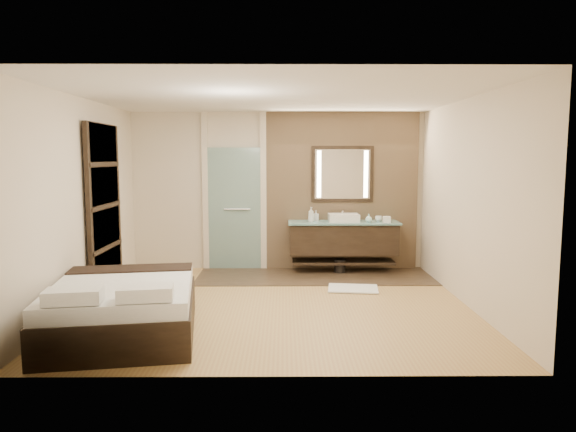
{
  "coord_description": "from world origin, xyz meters",
  "views": [
    {
      "loc": [
        0.1,
        -6.61,
        1.93
      ],
      "look_at": [
        0.16,
        0.6,
        1.11
      ],
      "focal_mm": 32.0,
      "sensor_mm": 36.0,
      "label": 1
    }
  ],
  "objects_px": {
    "bed": "(123,308)",
    "vanity": "(343,238)",
    "mirror_unit": "(342,174)",
    "waste_bin": "(340,266)"
  },
  "relations": [
    {
      "from": "bed",
      "to": "waste_bin",
      "type": "relative_size",
      "value": 9.0
    },
    {
      "from": "vanity",
      "to": "waste_bin",
      "type": "height_order",
      "value": "vanity"
    },
    {
      "from": "vanity",
      "to": "waste_bin",
      "type": "relative_size",
      "value": 8.04
    },
    {
      "from": "vanity",
      "to": "bed",
      "type": "xyz_separation_m",
      "value": [
        -2.75,
        -3.08,
        -0.28
      ]
    },
    {
      "from": "vanity",
      "to": "mirror_unit",
      "type": "bearing_deg",
      "value": 90.0
    },
    {
      "from": "vanity",
      "to": "bed",
      "type": "height_order",
      "value": "vanity"
    },
    {
      "from": "mirror_unit",
      "to": "waste_bin",
      "type": "height_order",
      "value": "mirror_unit"
    },
    {
      "from": "mirror_unit",
      "to": "bed",
      "type": "xyz_separation_m",
      "value": [
        -2.75,
        -3.31,
        -1.35
      ]
    },
    {
      "from": "bed",
      "to": "vanity",
      "type": "bearing_deg",
      "value": 39.41
    },
    {
      "from": "mirror_unit",
      "to": "waste_bin",
      "type": "bearing_deg",
      "value": -101.15
    }
  ]
}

